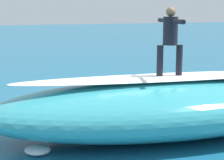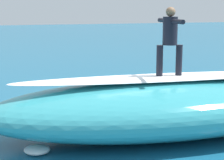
% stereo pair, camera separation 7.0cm
% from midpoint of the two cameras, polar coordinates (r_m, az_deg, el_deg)
% --- Properties ---
extents(ground_plane, '(120.00, 120.00, 0.00)m').
position_cam_midpoint_polar(ground_plane, '(10.54, 2.99, -5.30)').
color(ground_plane, '#196084').
extents(wave_crest, '(8.32, 3.82, 1.28)m').
position_cam_midpoint_polar(wave_crest, '(8.97, 7.83, -3.94)').
color(wave_crest, teal).
rests_on(wave_crest, ground_plane).
extents(wave_foam_lip, '(6.91, 1.80, 0.08)m').
position_cam_midpoint_polar(wave_foam_lip, '(8.82, 7.93, 0.36)').
color(wave_foam_lip, white).
rests_on(wave_foam_lip, wave_crest).
extents(surfboard_riding, '(2.19, 0.81, 0.08)m').
position_cam_midpoint_polar(surfboard_riding, '(8.86, 8.45, 0.40)').
color(surfboard_riding, silver).
rests_on(surfboard_riding, wave_crest).
extents(surfer_riding, '(0.59, 1.42, 1.50)m').
position_cam_midpoint_polar(surfer_riding, '(8.75, 8.60, 6.30)').
color(surfer_riding, black).
rests_on(surfer_riding, surfboard_riding).
extents(surfboard_paddling, '(2.32, 1.05, 0.08)m').
position_cam_midpoint_polar(surfboard_paddling, '(11.04, -6.42, -4.42)').
color(surfboard_paddling, silver).
rests_on(surfboard_paddling, ground_plane).
extents(surfer_paddling, '(1.67, 0.64, 0.30)m').
position_cam_midpoint_polar(surfer_paddling, '(11.00, -7.10, -3.58)').
color(surfer_paddling, black).
rests_on(surfer_paddling, surfboard_paddling).
extents(foam_patch_near, '(0.67, 0.69, 0.16)m').
position_cam_midpoint_polar(foam_patch_near, '(8.06, -10.52, -9.85)').
color(foam_patch_near, white).
rests_on(foam_patch_near, ground_plane).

